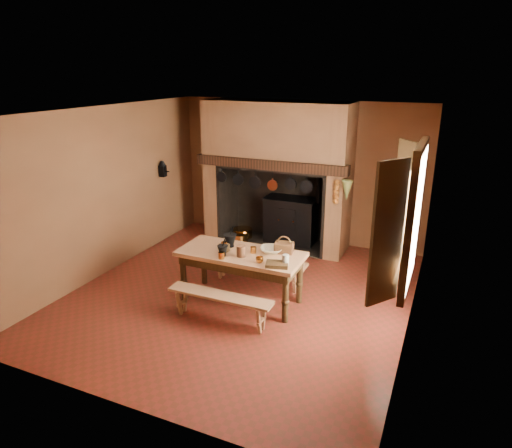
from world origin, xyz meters
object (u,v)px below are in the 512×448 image
(bench_front, at_px, (220,301))
(wicker_basket, at_px, (284,247))
(mixing_bowl, at_px, (271,250))
(work_table, at_px, (241,260))
(iron_range, at_px, (291,220))
(coffee_grinder, at_px, (224,247))

(bench_front, height_order, wicker_basket, wicker_basket)
(bench_front, distance_m, mixing_bowl, 1.08)
(work_table, relative_size, wicker_basket, 6.27)
(iron_range, relative_size, wicker_basket, 5.44)
(work_table, xyz_separation_m, mixing_bowl, (0.41, 0.18, 0.17))
(work_table, relative_size, coffee_grinder, 10.09)
(coffee_grinder, bearing_deg, work_table, 38.35)
(work_table, height_order, mixing_bowl, mixing_bowl)
(coffee_grinder, bearing_deg, iron_range, 110.00)
(iron_range, relative_size, coffee_grinder, 8.76)
(mixing_bowl, bearing_deg, iron_range, 102.70)
(coffee_grinder, xyz_separation_m, wicker_basket, (0.82, 0.32, 0.01))
(work_table, distance_m, mixing_bowl, 0.48)
(work_table, xyz_separation_m, coffee_grinder, (-0.24, -0.07, 0.20))
(bench_front, distance_m, wicker_basket, 1.23)
(iron_range, bearing_deg, coffee_grinder, -92.05)
(work_table, xyz_separation_m, wicker_basket, (0.58, 0.25, 0.21))
(coffee_grinder, distance_m, mixing_bowl, 0.70)
(coffee_grinder, bearing_deg, bench_front, -46.73)
(iron_range, height_order, wicker_basket, iron_range)
(iron_range, relative_size, work_table, 0.87)
(coffee_grinder, height_order, wicker_basket, wicker_basket)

